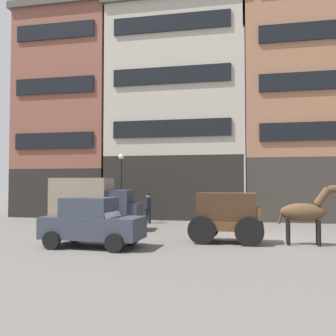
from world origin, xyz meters
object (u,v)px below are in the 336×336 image
(draft_horse, at_px, (306,212))
(fire_hydrant_curbside, at_px, (58,214))
(cargo_wagon, at_px, (228,214))
(streetlamp_curbside, at_px, (121,178))
(delivery_truck_near, at_px, (93,202))
(pedestrian_officer, at_px, (148,207))
(sedan_light, at_px, (92,222))

(draft_horse, relative_size, fire_hydrant_curbside, 2.83)
(cargo_wagon, xyz_separation_m, streetlamp_curbside, (-6.62, 6.40, 1.52))
(delivery_truck_near, xyz_separation_m, pedestrian_officer, (1.93, 3.53, -0.44))
(draft_horse, relative_size, streetlamp_curbside, 0.57)
(cargo_wagon, xyz_separation_m, fire_hydrant_curbside, (-10.80, 6.46, -0.72))
(draft_horse, bearing_deg, fire_hydrant_curbside, 154.81)
(pedestrian_officer, bearing_deg, cargo_wagon, -51.66)
(fire_hydrant_curbside, bearing_deg, sedan_light, -55.21)
(delivery_truck_near, relative_size, streetlamp_curbside, 1.09)
(cargo_wagon, xyz_separation_m, sedan_light, (-4.91, -2.00, -0.23))
(pedestrian_officer, bearing_deg, streetlamp_curbside, 172.45)
(pedestrian_officer, height_order, streetlamp_curbside, streetlamp_curbside)
(pedestrian_officer, bearing_deg, fire_hydrant_curbside, 177.13)
(delivery_truck_near, bearing_deg, cargo_wagon, -21.17)
(streetlamp_curbside, bearing_deg, delivery_truck_near, -92.92)
(draft_horse, height_order, fire_hydrant_curbside, draft_horse)
(draft_horse, height_order, sedan_light, draft_horse)
(cargo_wagon, xyz_separation_m, delivery_truck_near, (-6.81, 2.64, 0.28))
(delivery_truck_near, distance_m, fire_hydrant_curbside, 5.61)
(draft_horse, distance_m, delivery_truck_near, 10.11)
(sedan_light, distance_m, fire_hydrant_curbside, 10.32)
(sedan_light, bearing_deg, pedestrian_officer, 89.75)
(cargo_wagon, relative_size, sedan_light, 0.78)
(pedestrian_officer, relative_size, streetlamp_curbside, 0.44)
(draft_horse, xyz_separation_m, streetlamp_curbside, (-9.57, 6.40, 1.40))
(pedestrian_officer, height_order, fire_hydrant_curbside, pedestrian_officer)
(delivery_truck_near, relative_size, pedestrian_officer, 2.49)
(sedan_light, bearing_deg, fire_hydrant_curbside, 124.79)
(delivery_truck_near, distance_m, sedan_light, 5.04)
(sedan_light, bearing_deg, delivery_truck_near, 112.25)
(sedan_light, xyz_separation_m, streetlamp_curbside, (-1.71, 8.40, 1.76))
(cargo_wagon, bearing_deg, draft_horse, -0.04)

